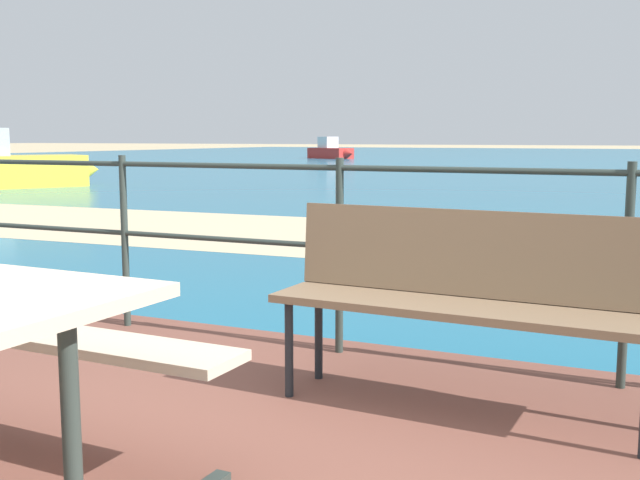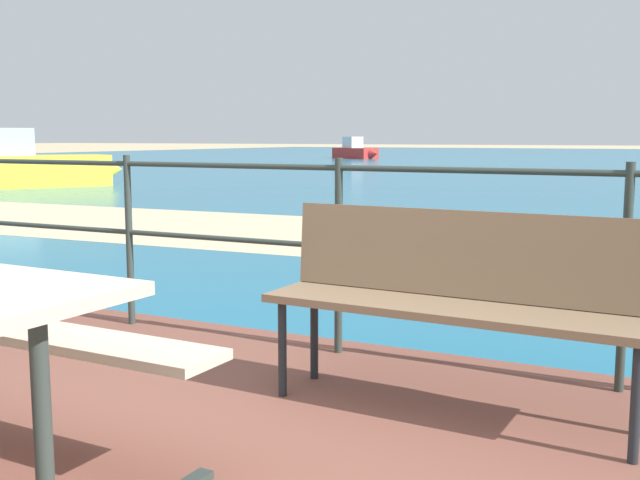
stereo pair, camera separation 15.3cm
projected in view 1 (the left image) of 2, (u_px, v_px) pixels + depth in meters
sea_water at (634, 162)px, 38.22m from camera, size 90.00×90.00×0.01m
beach_strip at (512, 245)px, 8.92m from camera, size 54.09×5.46×0.01m
park_bench at (466, 287)px, 3.34m from camera, size 1.70×0.48×0.88m
railing_fence at (340, 230)px, 4.19m from camera, size 5.94×0.04×1.09m
boat_far at (331, 151)px, 44.61m from camera, size 3.38×2.26×1.26m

